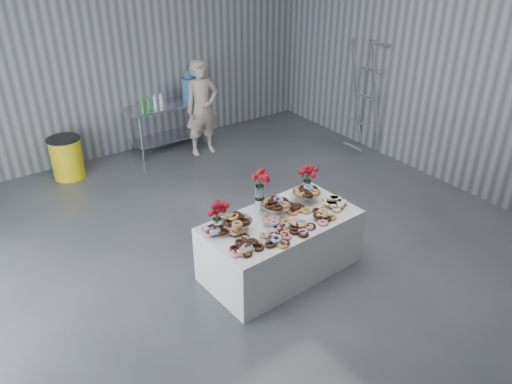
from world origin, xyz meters
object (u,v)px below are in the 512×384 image
Objects in this scene: display_table at (280,245)px; prep_table at (167,118)px; water_jug at (189,86)px; trash_barrel at (67,158)px; stepladder at (365,97)px; person at (202,108)px.

display_table is 1.27× the size of prep_table.
trash_barrel is at bearing -178.20° from water_jug.
prep_table is 3.68m from stepladder.
person is (1.00, 3.69, 0.50)m from display_table.
water_jug is 0.32× the size of person.
trash_barrel is (-2.44, -0.08, -0.79)m from water_jug.
person reaches higher than prep_table.
stepladder is at bearing 30.48° from display_table.
display_table is at bearing -149.52° from stepladder.
stepladder reaches higher than water_jug.
display_table is 2.67× the size of trash_barrel.
water_jug is 2.57m from trash_barrel.
trash_barrel is (-2.41, 0.43, -0.52)m from person.
display_table is at bearing -103.82° from water_jug.
trash_barrel is at bearing 157.10° from stepladder.
stepladder is at bearing -29.60° from person.
stepladder is (2.46, -2.14, -0.09)m from water_jug.
display_table is at bearing -71.15° from trash_barrel.
display_table is 4.39m from water_jug.
water_jug reaches higher than display_table.
prep_table is 0.73m from water_jug.
trash_barrel is at bearing -177.74° from prep_table.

